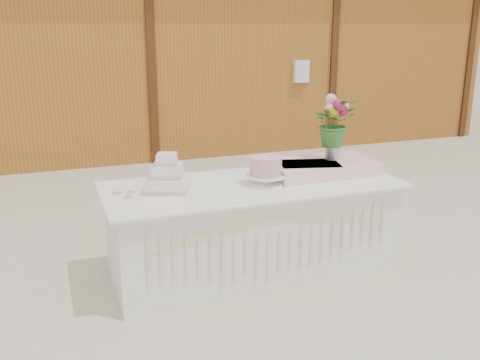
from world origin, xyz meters
The scene contains 9 objects.
ground centered at (0.00, 0.00, 0.00)m, with size 80.00×80.00×0.00m, color beige.
barn centered at (-0.01, 5.99, 1.68)m, with size 12.60×4.60×3.30m.
cake_table centered at (0.00, 0.00, 0.39)m, with size 2.40×1.00×0.77m.
wedding_cake centered at (-0.68, 0.07, 0.87)m, with size 0.41×0.41×0.29m.
pink_cake_stand centered at (0.09, -0.06, 0.90)m, with size 0.32×0.32×0.23m.
satin_runner centered at (0.66, 0.08, 0.83)m, with size 0.90×0.52×0.11m, color #FFCFCD.
flower_vase centered at (0.78, 0.10, 0.97)m, with size 0.12×0.12×0.17m, color #ABAAAF.
bouquet centered at (0.78, 0.10, 1.26)m, with size 0.37×0.32×0.41m, color #356829.
loose_flowers centered at (-1.00, 0.02, 0.78)m, with size 0.14×0.34×0.02m, color pink, non-canonical shape.
Camera 1 is at (-1.53, -3.84, 1.99)m, focal length 40.00 mm.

